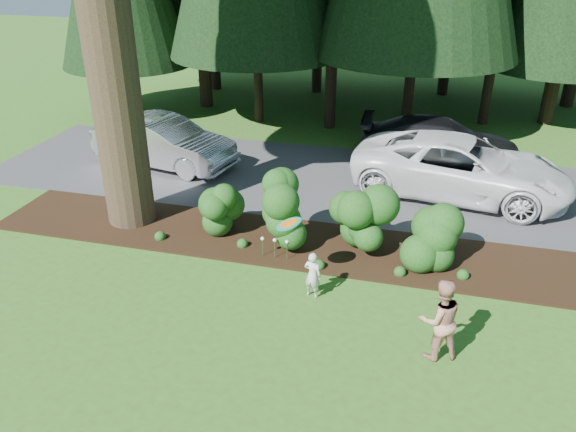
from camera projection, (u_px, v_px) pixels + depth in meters
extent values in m
plane|color=#345A19|center=(257.00, 321.00, 11.28)|extent=(80.00, 80.00, 0.00)
cube|color=black|center=(296.00, 243.00, 14.08)|extent=(16.00, 2.50, 0.05)
cube|color=#38383A|center=(328.00, 180.00, 17.76)|extent=(22.00, 6.00, 0.03)
sphere|color=#204415|center=(219.00, 212.00, 14.21)|extent=(1.08, 1.08, 1.08)
cylinder|color=black|center=(220.00, 230.00, 14.44)|extent=(0.08, 0.08, 0.30)
sphere|color=#204415|center=(285.00, 214.00, 13.50)|extent=(1.35, 1.35, 1.35)
cylinder|color=black|center=(285.00, 242.00, 13.86)|extent=(0.08, 0.08, 0.30)
sphere|color=#204415|center=(361.00, 221.00, 13.40)|extent=(1.26, 1.26, 1.26)
cylinder|color=black|center=(360.00, 246.00, 13.71)|extent=(0.08, 0.08, 0.30)
sphere|color=#204415|center=(438.00, 238.00, 12.87)|extent=(1.17, 1.17, 1.17)
cylinder|color=black|center=(435.00, 259.00, 13.12)|extent=(0.08, 0.08, 0.30)
cylinder|color=#204415|center=(263.00, 249.00, 13.38)|extent=(0.01, 0.01, 0.50)
sphere|color=white|center=(262.00, 239.00, 13.26)|extent=(0.09, 0.09, 0.09)
cylinder|color=#204415|center=(275.00, 250.00, 13.31)|extent=(0.01, 0.01, 0.50)
sphere|color=white|center=(275.00, 240.00, 13.19)|extent=(0.09, 0.09, 0.09)
cylinder|color=#204415|center=(287.00, 252.00, 13.25)|extent=(0.01, 0.01, 0.50)
sphere|color=white|center=(287.00, 242.00, 13.13)|extent=(0.09, 0.09, 0.09)
cylinder|color=black|center=(336.00, 11.00, 21.22)|extent=(0.50, 0.50, 8.75)
cylinder|color=black|center=(501.00, 0.00, 21.43)|extent=(0.50, 0.50, 9.45)
imported|color=silver|center=(164.00, 142.00, 18.47)|extent=(5.12, 2.63, 1.61)
imported|color=silver|center=(461.00, 167.00, 16.33)|extent=(6.59, 3.80, 1.73)
imported|color=black|center=(440.00, 142.00, 18.65)|extent=(5.37, 2.42, 1.53)
imported|color=silver|center=(313.00, 275.00, 11.83)|extent=(0.44, 0.35, 1.06)
imported|color=#C33E1A|center=(440.00, 320.00, 9.99)|extent=(0.97, 0.87, 1.62)
cylinder|color=#1A9178|center=(289.00, 224.00, 11.59)|extent=(0.54, 0.57, 0.22)
cylinder|color=orange|center=(289.00, 223.00, 11.59)|extent=(0.38, 0.40, 0.16)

